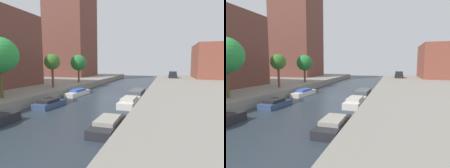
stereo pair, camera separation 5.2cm
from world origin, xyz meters
TOP-DOWN VIEW (x-y plane):
  - ground_plane at (0.00, 0.00)m, footprint 84.00×84.00m
  - quay_left at (-15.00, 0.00)m, footprint 20.00×64.00m
  - apartment_tower_far at (-16.00, 20.62)m, footprint 10.00×9.94m
  - low_block_right at (18.00, 23.58)m, footprint 10.00×10.99m
  - street_tree_2 at (-7.01, -0.28)m, footprint 2.01×2.01m
  - street_tree_3 at (-7.01, 6.92)m, footprint 2.63×2.63m
  - parked_car at (8.53, 21.72)m, footprint 1.84×4.09m
  - moored_boat_left_2 at (-3.30, -6.14)m, footprint 1.63×3.26m
  - moored_boat_left_3 at (-3.77, 0.40)m, footprint 1.51×4.44m
  - moored_boat_right_1 at (3.83, -10.08)m, footprint 1.49×3.74m
  - moored_boat_right_2 at (3.81, -3.31)m, footprint 1.59×4.28m
  - moored_boat_right_3 at (3.43, 3.83)m, footprint 1.76×4.15m

SIDE VIEW (x-z plane):
  - ground_plane at x=0.00m, z-range 0.00..0.00m
  - moored_boat_right_3 at x=3.43m, z-range 0.00..0.58m
  - moored_boat_right_1 at x=3.83m, z-range -0.05..0.72m
  - moored_boat_left_2 at x=-3.30m, z-range -0.06..0.74m
  - moored_boat_left_3 at x=-3.77m, z-range -0.06..0.76m
  - moored_boat_right_2 at x=3.81m, z-range -0.06..0.80m
  - quay_left at x=-15.00m, z-range 0.00..1.00m
  - parked_car at x=8.53m, z-range 0.88..2.32m
  - street_tree_3 at x=-7.01m, z-range 1.96..6.55m
  - street_tree_2 at x=-7.01m, z-range 2.12..6.48m
  - low_block_right at x=18.00m, z-range 1.00..8.30m
  - apartment_tower_far at x=-16.00m, z-range 1.00..22.58m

